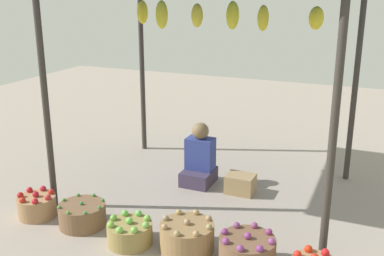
# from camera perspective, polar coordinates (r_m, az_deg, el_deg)

# --- Properties ---
(ground_plane) EXTENTS (14.00, 14.00, 0.00)m
(ground_plane) POSITION_cam_1_polar(r_m,az_deg,el_deg) (5.69, 2.18, -7.69)
(ground_plane) COLOR gray
(vendor_person) EXTENTS (0.36, 0.44, 0.78)m
(vendor_person) POSITION_cam_1_polar(r_m,az_deg,el_deg) (5.80, 0.93, -3.97)
(vendor_person) COLOR #3D334B
(vendor_person) RESTS_ON ground
(basket_red_apples) EXTENTS (0.41, 0.41, 0.29)m
(basket_red_apples) POSITION_cam_1_polar(r_m,az_deg,el_deg) (5.33, -18.46, -8.99)
(basket_red_apples) COLOR #A17952
(basket_red_apples) RESTS_ON ground
(basket_green_chilies) EXTENTS (0.48, 0.48, 0.27)m
(basket_green_chilies) POSITION_cam_1_polar(r_m,az_deg,el_deg) (5.01, -13.28, -10.30)
(basket_green_chilies) COLOR brown
(basket_green_chilies) RESTS_ON ground
(basket_green_apples) EXTENTS (0.44, 0.44, 0.27)m
(basket_green_apples) POSITION_cam_1_polar(r_m,az_deg,el_deg) (4.61, -7.62, -12.56)
(basket_green_apples) COLOR olive
(basket_green_apples) RESTS_ON ground
(basket_potatoes) EXTENTS (0.51, 0.51, 0.32)m
(basket_potatoes) POSITION_cam_1_polar(r_m,az_deg,el_deg) (4.45, -0.62, -13.18)
(basket_potatoes) COLOR olive
(basket_potatoes) RESTS_ON ground
(basket_purple_onions) EXTENTS (0.50, 0.50, 0.34)m
(basket_purple_onions) POSITION_cam_1_polar(r_m,az_deg,el_deg) (4.23, 6.75, -14.90)
(basket_purple_onions) COLOR brown
(basket_purple_onions) RESTS_ON ground
(wooden_crate_near_vendor) EXTENTS (0.33, 0.27, 0.22)m
(wooden_crate_near_vendor) POSITION_cam_1_polar(r_m,az_deg,el_deg) (5.63, 5.94, -6.81)
(wooden_crate_near_vendor) COLOR #9E8056
(wooden_crate_near_vendor) RESTS_ON ground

